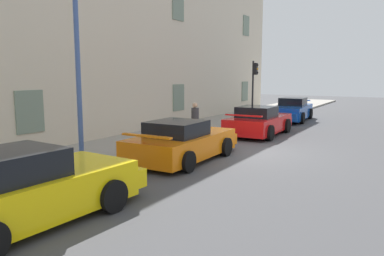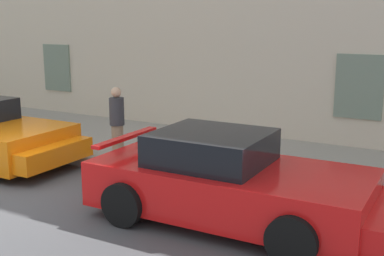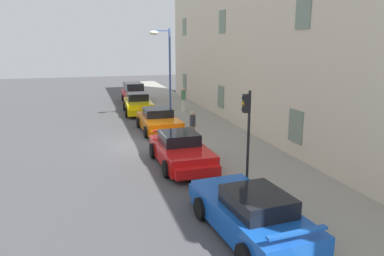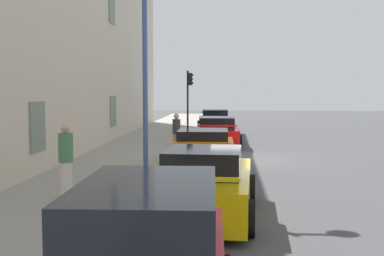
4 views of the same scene
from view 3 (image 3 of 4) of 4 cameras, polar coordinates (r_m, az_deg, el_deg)
The scene contains 12 objects.
ground_plane at distance 20.07m, azimuth -7.64°, elevation -2.38°, with size 80.00×80.00×0.00m, color #444447.
sidewalk at distance 21.07m, azimuth 3.80°, elevation -1.34°, with size 60.00×4.14×0.14m, color gray.
building_facade at distance 21.97m, azimuth 13.47°, elevation 13.46°, with size 35.87×3.83×11.12m.
sportscar_red_lead at distance 28.29m, azimuth -8.25°, elevation 3.52°, with size 4.74×2.31×1.50m.
sportscar_yellow_flank at distance 22.40m, azimuth -5.03°, elevation 0.91°, with size 4.72×2.32×1.37m.
sportscar_white_middle at distance 16.26m, azimuth -1.56°, elevation -3.73°, with size 4.73×2.28×1.40m.
sportscar_tail_end at distance 10.89m, azimuth 8.56°, elevation -12.73°, with size 5.08×2.35×1.43m.
hatchback_parked at distance 33.58m, azimuth -8.96°, elevation 5.26°, with size 3.90×1.95×1.75m.
traffic_light at distance 13.42m, azimuth 8.46°, elevation 0.97°, with size 0.22×0.36×3.52m.
street_lamp at distance 25.32m, azimuth -4.36°, elevation 10.74°, with size 0.44×1.42×6.03m.
pedestrian_admiring at distance 28.20m, azimuth -1.32°, elevation 4.47°, with size 0.48×0.48×1.79m.
pedestrian_strolling at distance 19.91m, azimuth 0.10°, elevation 0.45°, with size 0.33×0.33×1.59m.
Camera 3 is at (19.13, -2.84, 5.37)m, focal length 34.65 mm.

